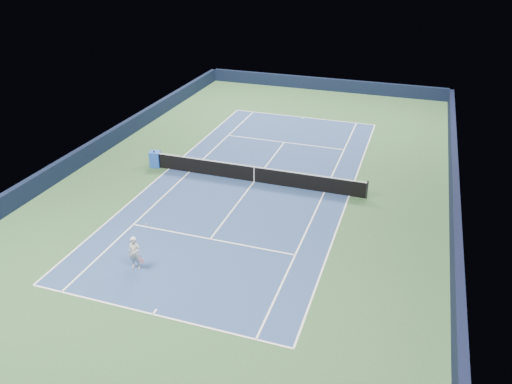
% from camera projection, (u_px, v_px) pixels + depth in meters
% --- Properties ---
extents(ground, '(40.00, 40.00, 0.00)m').
position_uv_depth(ground, '(254.00, 182.00, 28.78)').
color(ground, '#2B4D2A').
rests_on(ground, ground).
extents(wall_far, '(22.00, 0.35, 1.10)m').
position_uv_depth(wall_far, '(325.00, 84.00, 45.17)').
color(wall_far, black).
rests_on(wall_far, ground).
extents(wall_right, '(0.35, 40.00, 1.10)m').
position_uv_depth(wall_right, '(454.00, 202.00, 25.46)').
color(wall_right, black).
rests_on(wall_right, ground).
extents(wall_left, '(0.35, 40.00, 1.10)m').
position_uv_depth(wall_left, '(93.00, 150.00, 31.58)').
color(wall_left, black).
rests_on(wall_left, ground).
extents(court_surface, '(10.97, 23.77, 0.01)m').
position_uv_depth(court_surface, '(254.00, 182.00, 28.77)').
color(court_surface, navy).
rests_on(court_surface, ground).
extents(baseline_far, '(10.97, 0.08, 0.00)m').
position_uv_depth(baseline_far, '(303.00, 117.00, 38.75)').
color(baseline_far, white).
rests_on(baseline_far, ground).
extents(baseline_near, '(10.97, 0.08, 0.00)m').
position_uv_depth(baseline_near, '(153.00, 314.00, 18.79)').
color(baseline_near, white).
rests_on(baseline_near, ground).
extents(sideline_doubles_right, '(0.08, 23.77, 0.00)m').
position_uv_depth(sideline_doubles_right, '(349.00, 196.00, 27.22)').
color(sideline_doubles_right, white).
rests_on(sideline_doubles_right, ground).
extents(sideline_doubles_left, '(0.08, 23.77, 0.00)m').
position_uv_depth(sideline_doubles_left, '(169.00, 169.00, 30.32)').
color(sideline_doubles_left, white).
rests_on(sideline_doubles_left, ground).
extents(sideline_singles_right, '(0.08, 23.77, 0.00)m').
position_uv_depth(sideline_singles_right, '(324.00, 192.00, 27.61)').
color(sideline_singles_right, white).
rests_on(sideline_singles_right, ground).
extents(sideline_singles_left, '(0.08, 23.77, 0.00)m').
position_uv_depth(sideline_singles_left, '(189.00, 172.00, 29.93)').
color(sideline_singles_left, white).
rests_on(sideline_singles_left, ground).
extents(service_line_far, '(8.23, 0.08, 0.00)m').
position_uv_depth(service_line_far, '(284.00, 142.00, 34.15)').
color(service_line_far, white).
rests_on(service_line_far, ground).
extents(service_line_near, '(8.23, 0.08, 0.00)m').
position_uv_depth(service_line_near, '(210.00, 239.00, 23.40)').
color(service_line_near, white).
rests_on(service_line_near, ground).
extents(center_service_line, '(0.08, 12.80, 0.00)m').
position_uv_depth(center_service_line, '(254.00, 182.00, 28.77)').
color(center_service_line, white).
rests_on(center_service_line, ground).
extents(center_mark_far, '(0.08, 0.30, 0.00)m').
position_uv_depth(center_mark_far, '(303.00, 118.00, 38.63)').
color(center_mark_far, white).
rests_on(center_mark_far, ground).
extents(center_mark_near, '(0.08, 0.30, 0.00)m').
position_uv_depth(center_mark_near, '(155.00, 312.00, 18.91)').
color(center_mark_near, white).
rests_on(center_mark_near, ground).
extents(tennis_net, '(12.90, 0.10, 1.07)m').
position_uv_depth(tennis_net, '(254.00, 174.00, 28.54)').
color(tennis_net, black).
rests_on(tennis_net, ground).
extents(sponsor_cube, '(0.68, 0.63, 0.98)m').
position_uv_depth(sponsor_cube, '(155.00, 159.00, 30.42)').
color(sponsor_cube, blue).
rests_on(sponsor_cube, ground).
extents(tennis_player, '(0.75, 1.24, 1.65)m').
position_uv_depth(tennis_player, '(135.00, 253.00, 21.05)').
color(tennis_player, silver).
rests_on(tennis_player, ground).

